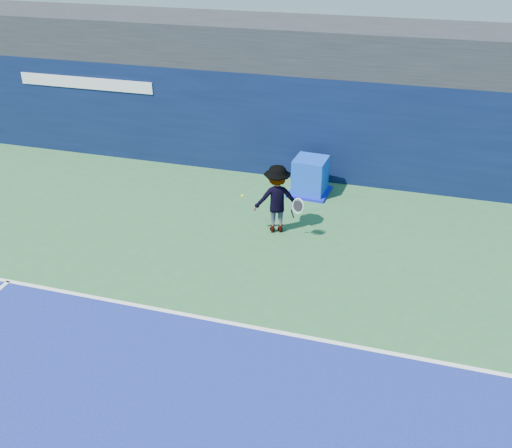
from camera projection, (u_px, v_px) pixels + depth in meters
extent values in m
plane|color=#2C6235|center=(165.00, 447.00, 8.40)|extent=(80.00, 80.00, 0.00)
cube|color=white|center=(230.00, 323.00, 10.92)|extent=(24.00, 0.10, 0.01)
cube|color=black|center=(322.00, 44.00, 16.35)|extent=(36.00, 3.00, 1.20)
cube|color=#091334|center=(312.00, 126.00, 16.52)|extent=(36.00, 1.00, 3.00)
cube|color=white|center=(85.00, 83.00, 17.42)|extent=(4.50, 0.04, 0.35)
cube|color=#0E3AC5|center=(310.00, 176.00, 15.78)|extent=(0.92, 0.92, 1.03)
cube|color=#0C10B4|center=(309.00, 192.00, 16.01)|extent=(1.14, 1.14, 0.07)
imported|color=white|center=(277.00, 199.00, 13.73)|extent=(1.27, 0.99, 1.73)
cylinder|color=black|center=(292.00, 214.00, 13.51)|extent=(0.08, 0.15, 0.27)
torus|color=white|center=(298.00, 206.00, 13.31)|extent=(0.32, 0.18, 0.31)
cylinder|color=black|center=(298.00, 206.00, 13.31)|extent=(0.27, 0.14, 0.26)
sphere|color=#B9D617|center=(242.00, 196.00, 13.22)|extent=(0.08, 0.08, 0.08)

